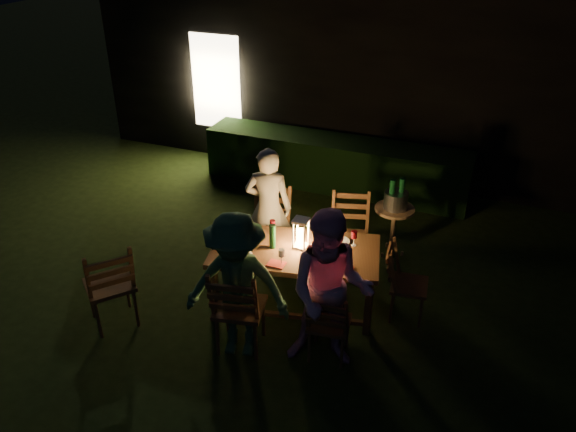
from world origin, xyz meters
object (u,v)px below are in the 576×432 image
at_px(chair_near_right, 328,335).
at_px(chair_far_right, 348,249).
at_px(person_opp_left, 237,287).
at_px(ice_bucket, 396,200).
at_px(side_table, 394,213).
at_px(person_house_side, 268,208).
at_px(bottle_bucket_b, 401,196).
at_px(bottle_bucket_a, 391,197).
at_px(chair_spare, 113,299).
at_px(chair_near_left, 240,322).
at_px(dining_table, 295,255).
at_px(chair_far_left, 269,242).
at_px(bottle_table, 272,236).
at_px(person_opp_right, 330,292).
at_px(lantern, 301,235).
at_px(chair_end, 406,295).

height_order(chair_near_right, chair_far_right, chair_far_right).
distance_m(person_opp_left, ice_bucket, 2.59).
bearing_deg(side_table, person_house_side, -150.94).
bearing_deg(bottle_bucket_b, bottle_bucket_a, -141.34).
distance_m(chair_spare, person_house_side, 2.08).
bearing_deg(ice_bucket, chair_near_left, -114.12).
bearing_deg(dining_table, chair_far_left, 120.11).
distance_m(chair_far_left, ice_bucket, 1.68).
height_order(bottle_table, ice_bucket, bottle_table).
xyz_separation_m(person_house_side, bottle_bucket_a, (1.35, 0.74, 0.05)).
distance_m(person_house_side, bottle_bucket_b, 1.66).
bearing_deg(person_opp_right, ice_bucket, 73.12).
height_order(dining_table, chair_near_left, chair_near_left).
height_order(lantern, side_table, lantern).
xyz_separation_m(dining_table, person_opp_right, (0.62, -0.70, 0.16)).
height_order(person_opp_right, ice_bucket, person_opp_right).
relative_size(side_table, bottle_bucket_b, 2.12).
distance_m(chair_near_right, person_house_side, 1.90).
relative_size(dining_table, bottle_bucket_b, 6.13).
distance_m(person_opp_left, bottle_bucket_b, 2.65).
relative_size(lantern, bottle_bucket_a, 1.09).
bearing_deg(bottle_bucket_a, chair_end, -67.72).
bearing_deg(bottle_bucket_b, person_house_side, -150.57).
relative_size(chair_far_left, chair_far_right, 1.01).
distance_m(ice_bucket, bottle_bucket_b, 0.08).
bearing_deg(chair_near_left, bottle_table, 76.51).
bearing_deg(side_table, dining_table, -117.71).
distance_m(chair_spare, bottle_table, 1.84).
height_order(chair_near_left, bottle_table, chair_near_left).
height_order(dining_table, chair_near_right, chair_near_right).
distance_m(dining_table, chair_near_left, 0.96).
bearing_deg(person_house_side, person_opp_right, 118.76).
distance_m(chair_end, person_opp_right, 1.27).
xyz_separation_m(chair_end, lantern, (-1.16, -0.22, 0.63)).
distance_m(chair_far_right, chair_spare, 2.80).
height_order(lantern, bottle_table, lantern).
xyz_separation_m(chair_spare, person_opp_right, (2.32, 0.32, 0.52)).
bearing_deg(ice_bucket, chair_spare, -134.77).
bearing_deg(chair_far_left, bottle_table, 110.98).
xyz_separation_m(chair_far_right, bottle_table, (-0.61, -0.93, 0.58)).
bearing_deg(chair_near_right, bottle_bucket_b, 77.23).
xyz_separation_m(chair_end, side_table, (-0.43, 1.20, 0.32)).
distance_m(chair_end, ice_bucket, 1.37).
height_order(chair_near_left, side_table, chair_near_left).
height_order(person_opp_left, bottle_bucket_a, person_opp_left).
bearing_deg(chair_spare, person_opp_right, -41.92).
bearing_deg(chair_near_right, chair_far_right, 92.05).
distance_m(lantern, bottle_bucket_a, 1.54).
bearing_deg(chair_end, chair_near_left, -58.79).
xyz_separation_m(chair_far_left, chair_end, (1.81, -0.38, -0.04)).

